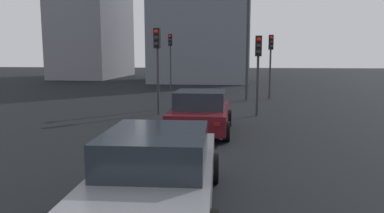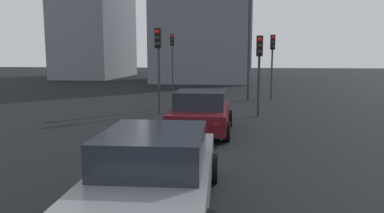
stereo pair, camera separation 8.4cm
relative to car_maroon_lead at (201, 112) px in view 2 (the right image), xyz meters
The scene contains 8 objects.
car_maroon_lead is the anchor object (origin of this frame).
car_grey_second 6.54m from the car_maroon_lead, behind, with size 4.69×2.20×1.46m.
traffic_light_near_left 11.14m from the car_maroon_lead, 18.69° to the right, with size 0.32×0.29×3.97m.
traffic_light_near_right 16.32m from the car_maroon_lead, 13.08° to the left, with size 0.32×0.30×4.37m.
traffic_light_far_left 4.77m from the car_maroon_lead, 30.71° to the right, with size 0.32×0.28×3.57m.
traffic_light_far_right 4.87m from the car_maroon_lead, 31.28° to the left, with size 0.33×0.30×3.93m.
street_lamp_kerbside 10.93m from the car_maroon_lead, 11.83° to the right, with size 0.56×0.36×9.12m.
building_facade_center 36.41m from the car_maroon_lead, 26.53° to the left, with size 13.45×6.64×12.17m, color slate.
Camera 2 is at (-2.69, -1.16, 2.69)m, focal length 33.65 mm.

